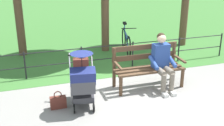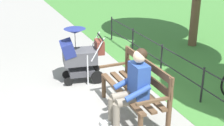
{
  "view_description": "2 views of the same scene",
  "coord_description": "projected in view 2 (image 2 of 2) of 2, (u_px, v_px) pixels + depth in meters",
  "views": [
    {
      "loc": [
        2.14,
        5.64,
        2.95
      ],
      "look_at": [
        0.32,
        -0.01,
        0.7
      ],
      "focal_mm": 47.27,
      "sensor_mm": 36.0,
      "label": 1
    },
    {
      "loc": [
        -4.69,
        2.09,
        2.79
      ],
      "look_at": [
        0.35,
        -0.04,
        0.6
      ],
      "focal_mm": 49.34,
      "sensor_mm": 36.0,
      "label": 2
    }
  ],
  "objects": [
    {
      "name": "handbag",
      "position": [
        76.0,
        67.0,
        6.98
      ],
      "size": [
        0.32,
        0.14,
        0.37
      ],
      "color": "brown",
      "rests_on": "ground"
    },
    {
      "name": "park_fence",
      "position": [
        180.0,
        68.0,
        6.15
      ],
      "size": [
        7.09,
        0.04,
        0.7
      ],
      "color": "black",
      "rests_on": "ground"
    },
    {
      "name": "park_bench",
      "position": [
        137.0,
        85.0,
        5.17
      ],
      "size": [
        1.6,
        0.61,
        0.96
      ],
      "color": "brown",
      "rests_on": "ground"
    },
    {
      "name": "person_on_bench",
      "position": [
        132.0,
        86.0,
        4.81
      ],
      "size": [
        0.53,
        0.74,
        1.28
      ],
      "color": "slate",
      "rests_on": "ground"
    },
    {
      "name": "stroller",
      "position": [
        79.0,
        55.0,
        6.36
      ],
      "size": [
        0.63,
        0.95,
        1.15
      ],
      "color": "black",
      "rests_on": "ground"
    },
    {
      "name": "ground_plane",
      "position": [
        117.0,
        99.0,
        5.8
      ],
      "size": [
        60.0,
        60.0,
        0.0
      ],
      "primitive_type": "plane",
      "color": "gray"
    }
  ]
}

